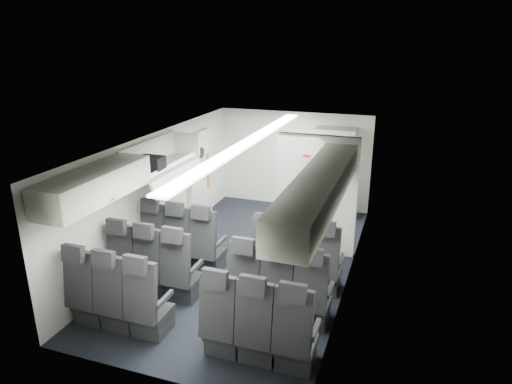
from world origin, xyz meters
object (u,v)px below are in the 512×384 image
Objects in this scene: seat_row_rear at (184,316)px; boarding_door at (200,176)px; galley_unit at (334,172)px; flight_attendant at (288,194)px; carry_on_bag at (151,164)px; seat_row_mid at (214,281)px; seat_row_front at (237,254)px.

seat_row_rear is 4.25m from boarding_door.
galley_unit is 1.43m from flight_attendant.
boarding_door is at bearing 95.46° from carry_on_bag.
carry_on_bag is at bearing 132.37° from flight_attendant.
boarding_door reaches higher than flight_attendant.
galley_unit is (0.95, 5.05, 0.55)m from seat_row_rear.
seat_row_mid and seat_row_rear have the same top height.
boarding_door is (-2.59, -1.17, 0.00)m from galley_unit.
seat_row_front is 1.98m from carry_on_bag.
seat_row_mid is at bearing 165.72° from flight_attendant.
carry_on_bag is at bearing -125.16° from galley_unit.
galley_unit is (0.95, 4.15, 0.55)m from seat_row_mid.
seat_row_front is 2.06m from flight_attendant.
carry_on_bag is at bearing 149.85° from seat_row_mid.
galley_unit is 1.19× the size of flight_attendant.
seat_row_rear is at bearing -67.13° from boarding_door.
seat_row_mid is 1.75× the size of galley_unit.
galley_unit is 4.17m from carry_on_bag.
seat_row_front and seat_row_rear have the same top height.
seat_row_mid is at bearing -102.88° from galley_unit.
seat_row_rear is (0.00, -0.90, 0.00)m from seat_row_mid.
seat_row_mid is 2.09× the size of flight_attendant.
boarding_door is 1.17× the size of flight_attendant.
seat_row_mid is 2.14m from carry_on_bag.
flight_attendant is (0.29, 2.00, 0.39)m from seat_row_front.
boarding_door is at bearing 118.77° from seat_row_mid.
seat_row_rear is at bearing 167.05° from flight_attendant.
flight_attendant reaches higher than seat_row_rear.
seat_row_mid is 3.45m from boarding_door.
boarding_door is (-1.64, 2.99, 0.55)m from seat_row_mid.
flight_attendant is (0.29, 3.80, 0.39)m from seat_row_rear.
seat_row_rear is 8.35× the size of carry_on_bag.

